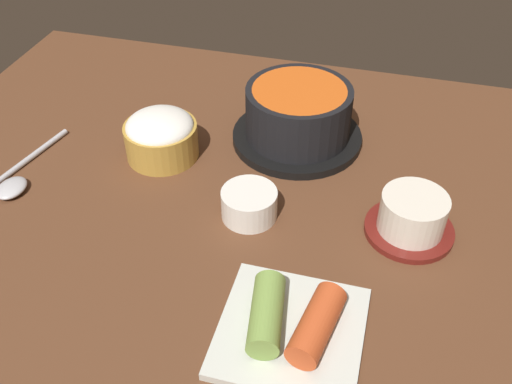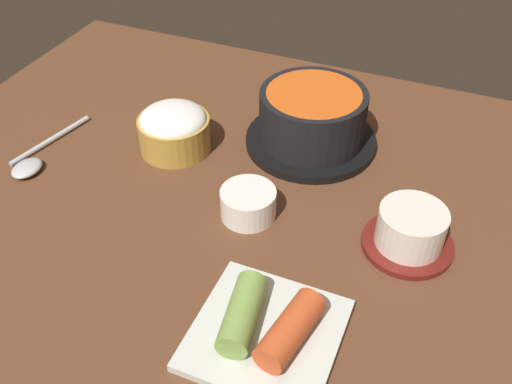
% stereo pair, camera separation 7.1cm
% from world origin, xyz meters
% --- Properties ---
extents(dining_table, '(1.00, 0.76, 0.02)m').
position_xyz_m(dining_table, '(0.00, 0.00, 0.01)').
color(dining_table, '#56331E').
rests_on(dining_table, ground).
extents(stone_pot, '(0.19, 0.19, 0.09)m').
position_xyz_m(stone_pot, '(0.04, 0.14, 0.06)').
color(stone_pot, black).
rests_on(stone_pot, dining_table).
extents(rice_bowl, '(0.10, 0.10, 0.07)m').
position_xyz_m(rice_bowl, '(-0.14, 0.06, 0.05)').
color(rice_bowl, '#B78C38').
rests_on(rice_bowl, dining_table).
extents(tea_cup_with_saucer, '(0.11, 0.11, 0.06)m').
position_xyz_m(tea_cup_with_saucer, '(0.21, -0.01, 0.05)').
color(tea_cup_with_saucer, maroon).
rests_on(tea_cup_with_saucer, dining_table).
extents(banchan_cup_center, '(0.07, 0.07, 0.04)m').
position_xyz_m(banchan_cup_center, '(0.01, -0.03, 0.04)').
color(banchan_cup_center, white).
rests_on(banchan_cup_center, dining_table).
extents(kimchi_plate, '(0.15, 0.15, 0.04)m').
position_xyz_m(kimchi_plate, '(0.10, -0.19, 0.04)').
color(kimchi_plate, silver).
rests_on(kimchi_plate, dining_table).
extents(spoon, '(0.05, 0.16, 0.01)m').
position_xyz_m(spoon, '(-0.30, -0.05, 0.03)').
color(spoon, '#B7B7BC').
rests_on(spoon, dining_table).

